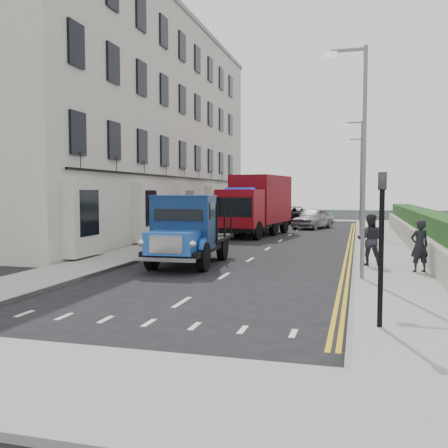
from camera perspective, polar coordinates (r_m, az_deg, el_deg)
ground at (r=18.13m, az=1.66°, el=-4.94°), size 120.00×120.00×0.00m
pavement_west at (r=28.17m, az=-4.37°, el=-1.73°), size 2.40×38.00×0.12m
pavement_east at (r=26.59m, az=17.49°, el=-2.22°), size 2.60×38.00×0.12m
promenade at (r=46.70m, az=9.98°, el=0.38°), size 30.00×2.50×0.12m
sea_plane at (r=77.60m, az=12.04°, el=1.61°), size 120.00×120.00×0.00m
terrace_west at (r=33.65m, az=-9.11°, el=11.25°), size 6.31×30.20×14.25m
garden_east at (r=26.67m, az=21.63°, el=-0.48°), size 1.45×28.00×1.75m
seafront_railing at (r=45.88m, az=9.89°, el=0.97°), size 13.00×0.08×1.11m
lamp_near at (r=15.49m, az=15.26°, el=8.29°), size 1.23×0.18×7.00m
lamp_mid at (r=31.46m, az=15.21°, el=5.90°), size 1.23×0.18×7.00m
lamp_far at (r=41.46m, az=15.19°, el=5.34°), size 1.23×0.18×7.00m
traffic_signal at (r=9.97m, az=17.57°, el=-0.20°), size 0.16×0.20×3.10m
bedford_lorry at (r=18.08m, az=-4.48°, el=-1.22°), size 2.37×5.50×2.55m
red_lorry at (r=31.11m, az=3.81°, el=2.35°), size 3.47×7.42×3.74m
parked_car_front at (r=22.48m, az=-5.16°, el=-1.40°), size 2.04×4.40×1.46m
parked_car_mid at (r=30.51m, az=0.34°, el=-0.08°), size 1.52×4.31×1.42m
parked_car_rear at (r=35.33m, az=4.05°, el=0.29°), size 2.14×4.45×1.25m
seafront_car_left at (r=44.19m, az=7.96°, el=1.07°), size 3.65×5.64×1.44m
seafront_car_right at (r=37.63m, az=10.15°, el=0.67°), size 3.18×4.84×1.53m
pedestrian_east_near at (r=17.35m, az=21.45°, el=-2.34°), size 0.73×0.62×1.71m
pedestrian_east_far at (r=18.38m, az=16.33°, el=-1.73°), size 0.90×0.71×1.82m
pedestrian_west_near at (r=30.46m, az=-3.86°, el=0.33°), size 0.96×0.42×1.63m
pedestrian_west_far at (r=33.77m, az=-2.43°, el=0.63°), size 0.88×0.68×1.59m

